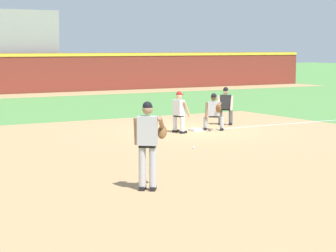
{
  "coord_description": "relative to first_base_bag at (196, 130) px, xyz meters",
  "views": [
    {
      "loc": [
        -12.63,
        -19.37,
        2.95
      ],
      "look_at": [
        -4.34,
        -5.38,
        1.0
      ],
      "focal_mm": 70.0,
      "sensor_mm": 36.0,
      "label": 1
    }
  ],
  "objects": [
    {
      "name": "baserunner",
      "position": [
        -0.78,
        -0.13,
        0.75
      ],
      "size": [
        0.51,
        0.64,
        1.46
      ],
      "color": "black",
      "rests_on": "ground"
    },
    {
      "name": "ground_plane",
      "position": [
        0.0,
        0.0,
        -0.04
      ],
      "size": [
        160.0,
        160.0,
        0.0
      ],
      "primitive_type": "plane",
      "color": "#518942"
    },
    {
      "name": "outfield_wall",
      "position": [
        0.0,
        22.0,
        1.35
      ],
      "size": [
        48.0,
        0.54,
        2.6
      ],
      "color": "maroon",
      "rests_on": "ground"
    },
    {
      "name": "first_baseman",
      "position": [
        0.65,
        -0.18,
        0.69
      ],
      "size": [
        0.71,
        1.09,
        1.34
      ],
      "color": "black",
      "rests_on": "ground"
    },
    {
      "name": "baseball",
      "position": [
        -2.3,
        -3.42,
        -0.01
      ],
      "size": [
        0.07,
        0.07,
        0.07
      ],
      "primitive_type": "sphere",
      "color": "white",
      "rests_on": "ground"
    },
    {
      "name": "warning_track_strip",
      "position": [
        0.0,
        20.0,
        -0.04
      ],
      "size": [
        48.0,
        3.2,
        0.01
      ],
      "primitive_type": "cube",
      "color": "tan",
      "rests_on": "ground"
    },
    {
      "name": "first_base_bag",
      "position": [
        0.0,
        0.0,
        0.0
      ],
      "size": [
        0.38,
        0.38,
        0.09
      ],
      "primitive_type": "cube",
      "color": "white",
      "rests_on": "ground"
    },
    {
      "name": "umpire",
      "position": [
        2.0,
        0.99,
        0.75
      ],
      "size": [
        0.67,
        0.67,
        1.46
      ],
      "color": "black",
      "rests_on": "ground"
    },
    {
      "name": "pitcher",
      "position": [
        -6.16,
        -7.66,
        1.01
      ],
      "size": [
        0.85,
        0.54,
        1.86
      ],
      "color": "black",
      "rests_on": "ground"
    },
    {
      "name": "infield_dirt_patch",
      "position": [
        -3.1,
        -3.84,
        -0.04
      ],
      "size": [
        18.0,
        18.0,
        0.01
      ],
      "primitive_type": "cube",
      "color": "tan",
      "rests_on": "ground"
    }
  ]
}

